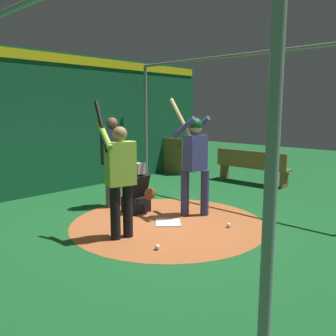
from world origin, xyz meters
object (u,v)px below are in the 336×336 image
(catcher, at_px, (138,193))
(umpire, at_px, (113,157))
(bat_rack, at_px, (168,157))
(baseball_0, at_px, (157,247))
(batter, at_px, (195,157))
(visitor, at_px, (120,174))
(home_plate, at_px, (168,222))
(baseball_1, at_px, (229,225))
(bench, at_px, (252,166))

(catcher, height_order, umpire, umpire)
(bat_rack, bearing_deg, catcher, -54.46)
(bat_rack, bearing_deg, baseball_0, -48.14)
(batter, bearing_deg, visitor, -92.43)
(catcher, xyz_separation_m, bat_rack, (-2.44, 3.41, 0.12))
(umpire, bearing_deg, visitor, -34.71)
(home_plate, distance_m, catcher, 0.93)
(catcher, bearing_deg, visitor, -52.52)
(batter, distance_m, catcher, 1.27)
(baseball_0, bearing_deg, bat_rack, 131.86)
(baseball_0, relative_size, baseball_1, 1.00)
(visitor, height_order, baseball_1, visitor)
(umpire, height_order, bench, umpire)
(visitor, xyz_separation_m, bat_rack, (-3.25, 4.48, -0.48))
(home_plate, height_order, bench, bench)
(visitor, bearing_deg, batter, 103.16)
(catcher, relative_size, baseball_1, 12.87)
(batter, height_order, catcher, batter)
(umpire, xyz_separation_m, visitor, (1.47, -1.02, -0.02))
(catcher, bearing_deg, bench, 87.47)
(batter, relative_size, umpire, 1.20)
(home_plate, height_order, visitor, visitor)
(bat_rack, distance_m, baseball_1, 5.15)
(batter, distance_m, baseball_0, 2.02)
(bench, distance_m, baseball_1, 3.75)
(home_plate, relative_size, baseball_0, 5.68)
(bat_rack, bearing_deg, batter, -40.48)
(bat_rack, xyz_separation_m, baseball_1, (4.17, -2.98, -0.45))
(batter, bearing_deg, home_plate, -92.78)
(baseball_1, bearing_deg, bench, 114.91)
(catcher, distance_m, baseball_0, 1.89)
(umpire, xyz_separation_m, baseball_0, (2.19, -0.98, -0.95))
(batter, bearing_deg, catcher, -147.15)
(bat_rack, distance_m, bench, 2.63)
(bench, bearing_deg, baseball_1, -65.09)
(home_plate, relative_size, catcher, 0.44)
(baseball_0, bearing_deg, home_plate, 125.99)
(bat_rack, height_order, baseball_1, bat_rack)
(visitor, bearing_deg, bench, 113.19)
(home_plate, height_order, baseball_1, baseball_1)
(baseball_0, bearing_deg, baseball_1, 82.50)
(bat_rack, relative_size, baseball_0, 15.95)
(home_plate, relative_size, bench, 0.21)
(home_plate, xyz_separation_m, bench, (-0.69, 3.89, 0.44))
(catcher, relative_size, visitor, 0.47)
(batter, distance_m, visitor, 1.64)
(catcher, distance_m, bat_rack, 4.19)
(home_plate, bearing_deg, bat_rack, 133.30)
(home_plate, distance_m, umpire, 1.80)
(catcher, height_order, bat_rack, bat_rack)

